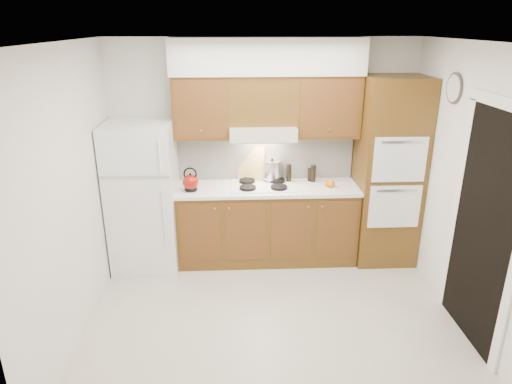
% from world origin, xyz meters
% --- Properties ---
extents(floor, '(3.60, 3.60, 0.00)m').
position_xyz_m(floor, '(0.00, 0.00, 0.00)').
color(floor, '#BCB6A4').
rests_on(floor, ground).
extents(ceiling, '(3.60, 3.60, 0.00)m').
position_xyz_m(ceiling, '(0.00, 0.00, 2.60)').
color(ceiling, white).
rests_on(ceiling, wall_back).
extents(wall_back, '(3.60, 0.02, 2.60)m').
position_xyz_m(wall_back, '(0.00, 1.50, 1.30)').
color(wall_back, white).
rests_on(wall_back, floor).
extents(wall_left, '(0.02, 3.00, 2.60)m').
position_xyz_m(wall_left, '(-1.80, 0.00, 1.30)').
color(wall_left, white).
rests_on(wall_left, floor).
extents(wall_right, '(0.02, 3.00, 2.60)m').
position_xyz_m(wall_right, '(1.80, 0.00, 1.30)').
color(wall_right, white).
rests_on(wall_right, floor).
extents(fridge, '(0.75, 0.72, 1.72)m').
position_xyz_m(fridge, '(-1.41, 1.14, 0.86)').
color(fridge, white).
rests_on(fridge, floor).
extents(base_cabinets, '(2.11, 0.60, 0.90)m').
position_xyz_m(base_cabinets, '(0.02, 1.20, 0.45)').
color(base_cabinets, brown).
rests_on(base_cabinets, floor).
extents(countertop, '(2.13, 0.62, 0.04)m').
position_xyz_m(countertop, '(0.03, 1.19, 0.92)').
color(countertop, white).
rests_on(countertop, base_cabinets).
extents(backsplash, '(2.11, 0.03, 0.56)m').
position_xyz_m(backsplash, '(0.02, 1.49, 1.22)').
color(backsplash, white).
rests_on(backsplash, countertop).
extents(oven_cabinet, '(0.70, 0.65, 2.20)m').
position_xyz_m(oven_cabinet, '(1.44, 1.18, 1.10)').
color(oven_cabinet, brown).
rests_on(oven_cabinet, floor).
extents(upper_cab_left, '(0.63, 0.33, 0.70)m').
position_xyz_m(upper_cab_left, '(-0.71, 1.33, 1.85)').
color(upper_cab_left, brown).
rests_on(upper_cab_left, wall_back).
extents(upper_cab_right, '(0.73, 0.33, 0.70)m').
position_xyz_m(upper_cab_right, '(0.72, 1.33, 1.85)').
color(upper_cab_right, brown).
rests_on(upper_cab_right, wall_back).
extents(range_hood, '(0.75, 0.45, 0.15)m').
position_xyz_m(range_hood, '(-0.02, 1.27, 1.57)').
color(range_hood, silver).
rests_on(range_hood, wall_back).
extents(upper_cab_over_hood, '(0.75, 0.33, 0.55)m').
position_xyz_m(upper_cab_over_hood, '(-0.02, 1.33, 1.92)').
color(upper_cab_over_hood, brown).
rests_on(upper_cab_over_hood, range_hood).
extents(soffit, '(2.13, 0.36, 0.40)m').
position_xyz_m(soffit, '(0.03, 1.32, 2.40)').
color(soffit, silver).
rests_on(soffit, wall_back).
extents(cooktop, '(0.74, 0.50, 0.01)m').
position_xyz_m(cooktop, '(-0.02, 1.21, 0.95)').
color(cooktop, white).
rests_on(cooktop, countertop).
extents(doorway, '(0.02, 0.90, 2.10)m').
position_xyz_m(doorway, '(1.79, -0.35, 1.05)').
color(doorway, black).
rests_on(doorway, floor).
extents(wall_clock, '(0.02, 0.30, 0.30)m').
position_xyz_m(wall_clock, '(1.79, 0.55, 2.15)').
color(wall_clock, '#3F3833').
rests_on(wall_clock, wall_right).
extents(kettle, '(0.23, 0.23, 0.18)m').
position_xyz_m(kettle, '(-0.86, 1.09, 1.04)').
color(kettle, maroon).
rests_on(kettle, countertop).
extents(cutting_board, '(0.34, 0.19, 0.42)m').
position_xyz_m(cutting_board, '(-0.15, 1.45, 1.14)').
color(cutting_board, tan).
rests_on(cutting_board, countertop).
extents(stock_pot, '(0.25, 0.25, 0.22)m').
position_xyz_m(stock_pot, '(0.10, 1.38, 1.08)').
color(stock_pot, silver).
rests_on(stock_pot, cooktop).
extents(condiment_a, '(0.08, 0.08, 0.22)m').
position_xyz_m(condiment_a, '(0.30, 1.34, 1.05)').
color(condiment_a, black).
rests_on(condiment_a, countertop).
extents(condiment_b, '(0.08, 0.08, 0.20)m').
position_xyz_m(condiment_b, '(0.59, 1.34, 1.04)').
color(condiment_b, black).
rests_on(condiment_b, countertop).
extents(condiment_c, '(0.07, 0.07, 0.16)m').
position_xyz_m(condiment_c, '(0.56, 1.37, 1.02)').
color(condiment_c, black).
rests_on(condiment_c, countertop).
extents(orange_near, '(0.11, 0.11, 0.09)m').
position_xyz_m(orange_near, '(0.77, 1.13, 0.98)').
color(orange_near, '#FF550D').
rests_on(orange_near, countertop).
extents(orange_far, '(0.09, 0.09, 0.08)m').
position_xyz_m(orange_far, '(0.74, 1.15, 0.98)').
color(orange_far, '#D64F0B').
rests_on(orange_far, countertop).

